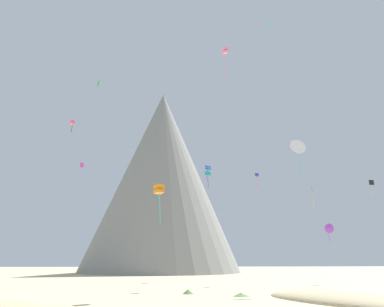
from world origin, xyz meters
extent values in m
ellipsoid|color=#C6B284|center=(13.43, 12.03, 0.00)|extent=(16.16, 22.42, 2.18)
cone|color=#668C4C|center=(3.98, 18.85, 0.23)|extent=(2.84, 2.84, 0.46)
cone|color=#568442|center=(-2.18, 22.88, 0.29)|extent=(1.79, 1.79, 0.58)
cone|color=gray|center=(-5.73, 104.56, 32.11)|extent=(74.29, 74.29, 64.22)
cone|color=gray|center=(-4.62, 112.26, 17.23)|extent=(37.91, 37.91, 34.45)
cube|color=orange|center=(-6.26, 18.25, 12.64)|extent=(1.46, 1.48, 0.60)
cube|color=orange|center=(-6.26, 18.25, 13.21)|extent=(1.46, 1.48, 0.60)
cylinder|color=#33BCDB|center=(-6.09, 18.25, 10.52)|extent=(0.29, 0.26, 3.78)
cube|color=blue|center=(2.12, 34.81, 19.53)|extent=(1.04, 1.07, 0.55)
cube|color=blue|center=(2.12, 34.81, 19.96)|extent=(1.04, 1.07, 0.55)
cylinder|color=blue|center=(2.08, 34.81, 17.74)|extent=(0.23, 0.09, 3.25)
cube|color=black|center=(27.95, 28.60, 16.34)|extent=(1.07, 0.46, 0.88)
cylinder|color=#8CD133|center=(27.92, 28.60, 14.97)|extent=(0.19, 0.21, 1.93)
cube|color=teal|center=(5.04, 58.53, 23.70)|extent=(1.50, 1.50, 0.64)
cube|color=teal|center=(5.04, 58.53, 24.17)|extent=(1.50, 1.50, 0.64)
cylinder|color=#D1339E|center=(4.82, 58.53, 22.67)|extent=(0.31, 0.29, 1.59)
cone|color=purple|center=(26.75, 43.23, 10.11)|extent=(1.84, 0.36, 1.85)
cylinder|color=purple|center=(26.54, 43.23, 8.36)|extent=(0.29, 0.26, 1.67)
cube|color=red|center=(27.83, 52.79, 19.48)|extent=(0.56, 0.84, 1.13)
cylinder|color=yellow|center=(27.94, 52.79, 17.11)|extent=(0.31, 0.24, 3.62)
cube|color=#E5668C|center=(-25.96, 52.70, 33.49)|extent=(1.29, 1.27, 0.61)
cube|color=#E5668C|center=(-25.96, 52.70, 34.00)|extent=(1.29, 1.27, 0.61)
cylinder|color=black|center=(-25.98, 52.70, 32.32)|extent=(0.22, 0.12, 1.95)
cube|color=green|center=(-17.47, 33.67, 34.33)|extent=(0.48, 0.75, 1.17)
cone|color=#33BCDB|center=(10.75, 21.96, 40.07)|extent=(1.09, 1.34, 1.20)
cone|color=white|center=(15.50, 27.07, 21.54)|extent=(2.65, 1.22, 2.58)
cylinder|color=#33BCDB|center=(15.74, 27.07, 18.86)|extent=(0.41, 0.43, 2.76)
cube|color=#D1339E|center=(-20.08, 37.70, 20.46)|extent=(0.85, 1.04, 0.98)
cube|color=#5138B2|center=(13.44, 45.24, 20.71)|extent=(0.97, 0.96, 0.41)
cube|color=#5138B2|center=(13.44, 45.24, 21.08)|extent=(0.97, 0.96, 0.41)
cylinder|color=pink|center=(13.23, 45.24, 18.54)|extent=(0.50, 0.62, 3.99)
cube|color=pink|center=(4.48, 28.35, 38.66)|extent=(1.25, 1.20, 0.66)
cube|color=pink|center=(4.48, 28.35, 39.23)|extent=(1.25, 1.20, 0.66)
cylinder|color=pink|center=(4.47, 28.35, 36.23)|extent=(0.65, 0.51, 4.41)
camera|label=1|loc=(-6.05, -30.09, 4.42)|focal=36.05mm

